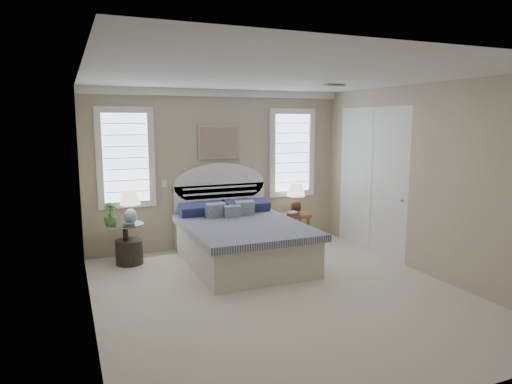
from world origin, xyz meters
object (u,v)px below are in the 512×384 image
object	(u,v)px
bed	(240,238)
floor_pot	(129,252)
lamp_left	(130,204)
lamp_right	(296,195)
side_table_left	(126,239)
nightstand_right	(294,222)

from	to	relation	value
bed	floor_pot	bearing A→B (deg)	160.66
lamp_left	lamp_right	size ratio (longest dim) A/B	0.93
bed	lamp_left	size ratio (longest dim) A/B	4.49
floor_pot	lamp_left	xyz separation A→B (m)	(0.04, 0.01, 0.75)
floor_pot	lamp_right	size ratio (longest dim) A/B	0.76
bed	side_table_left	world-z (taller)	bed
nightstand_right	lamp_left	xyz separation A→B (m)	(-2.87, -0.12, 0.55)
side_table_left	lamp_right	size ratio (longest dim) A/B	1.16
floor_pot	lamp_left	bearing A→B (deg)	10.31
lamp_left	lamp_right	distance (m)	2.92
floor_pot	side_table_left	bearing A→B (deg)	145.97
bed	side_table_left	distance (m)	1.75
side_table_left	lamp_right	xyz separation A→B (m)	(3.00, 0.14, 0.48)
bed	lamp_left	bearing A→B (deg)	159.90
nightstand_right	lamp_right	distance (m)	0.48
floor_pot	lamp_left	world-z (taller)	lamp_left
nightstand_right	lamp_left	distance (m)	2.92
lamp_right	side_table_left	bearing A→B (deg)	-177.27
side_table_left	lamp_right	world-z (taller)	lamp_right
bed	lamp_left	distance (m)	1.76
side_table_left	floor_pot	distance (m)	0.20
side_table_left	lamp_left	distance (m)	0.56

